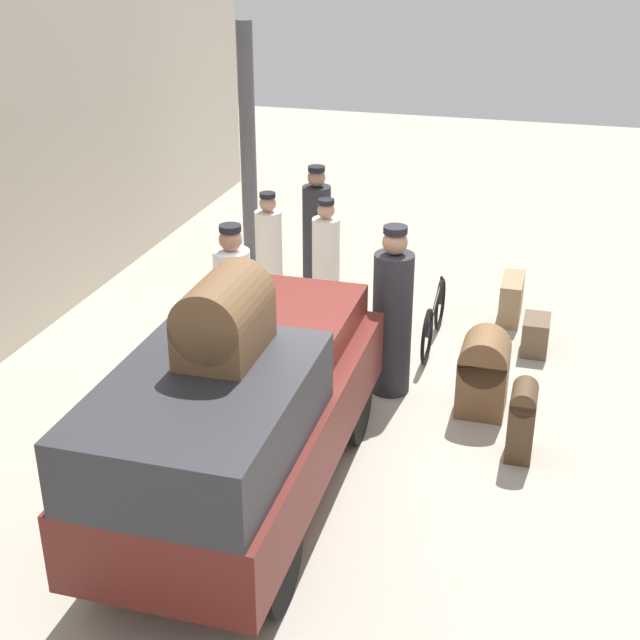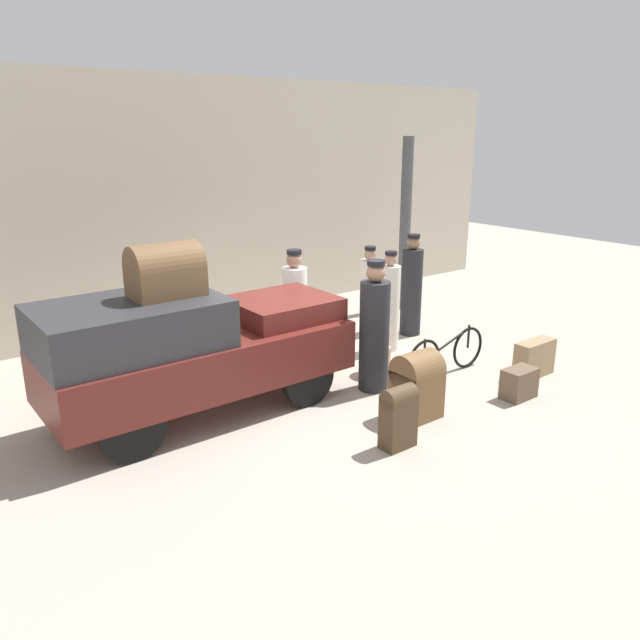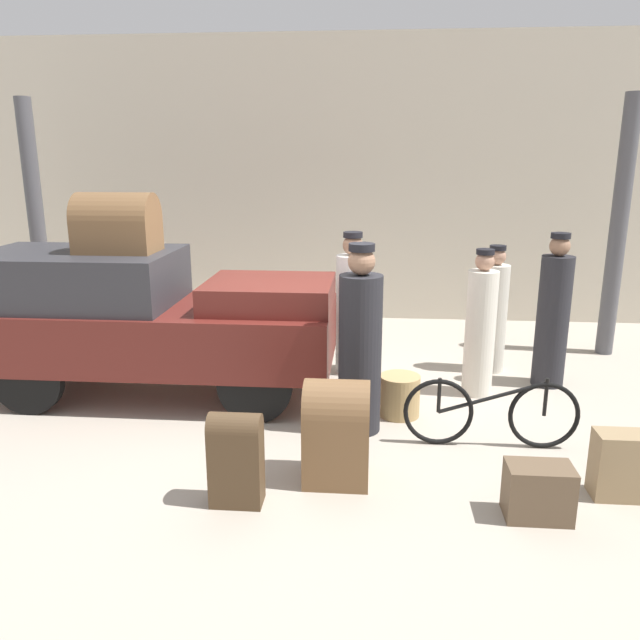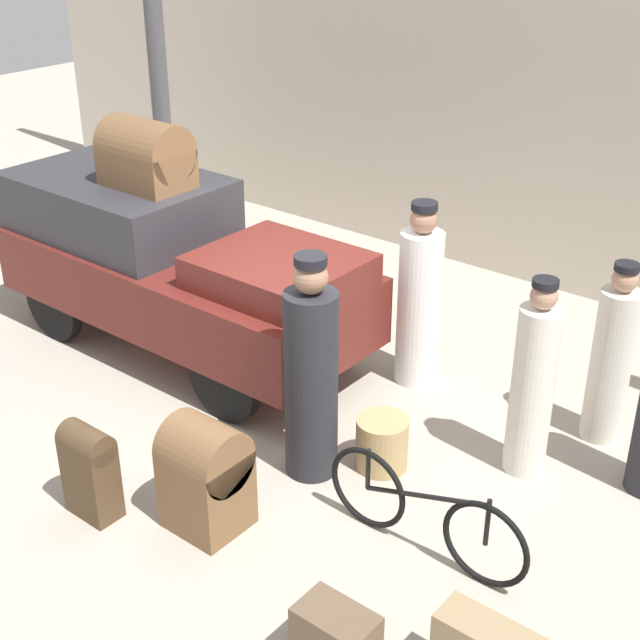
# 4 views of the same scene
# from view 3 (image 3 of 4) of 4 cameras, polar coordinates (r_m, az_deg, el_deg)

# --- Properties ---
(ground_plane) EXTENTS (30.00, 30.00, 0.00)m
(ground_plane) POSITION_cam_3_polar(r_m,az_deg,el_deg) (6.84, -1.83, -8.11)
(ground_plane) COLOR #A89E8E
(station_building_facade) EXTENTS (16.00, 0.15, 4.50)m
(station_building_facade) POSITION_cam_3_polar(r_m,az_deg,el_deg) (10.36, 0.72, 12.54)
(station_building_facade) COLOR beige
(station_building_facade) RESTS_ON ground
(canopy_pillar_left) EXTENTS (0.23, 0.23, 3.44)m
(canopy_pillar_left) POSITION_cam_3_polar(r_m,az_deg,el_deg) (9.88, -24.48, 8.03)
(canopy_pillar_left) COLOR #4C4C51
(canopy_pillar_left) RESTS_ON ground
(canopy_pillar_right) EXTENTS (0.23, 0.23, 3.44)m
(canopy_pillar_right) POSITION_cam_3_polar(r_m,az_deg,el_deg) (9.23, 25.61, 7.51)
(canopy_pillar_right) COLOR #4C4C51
(canopy_pillar_right) RESTS_ON ground
(truck) EXTENTS (3.91, 1.54, 1.64)m
(truck) POSITION_cam_3_polar(r_m,az_deg,el_deg) (7.27, -15.68, 0.38)
(truck) COLOR black
(truck) RESTS_ON ground
(bicycle) EXTENTS (1.63, 0.04, 0.69)m
(bicycle) POSITION_cam_3_polar(r_m,az_deg,el_deg) (6.10, 15.36, -8.18)
(bicycle) COLOR black
(bicycle) RESTS_ON ground
(wicker_basket) EXTENTS (0.42, 0.42, 0.44)m
(wicker_basket) POSITION_cam_3_polar(r_m,az_deg,el_deg) (6.65, 7.29, -6.87)
(wicker_basket) COLOR tan
(wicker_basket) RESTS_ON ground
(porter_lifting_near_truck) EXTENTS (0.34, 0.34, 1.68)m
(porter_lifting_near_truck) POSITION_cam_3_polar(r_m,az_deg,el_deg) (7.24, 14.44, -0.79)
(porter_lifting_near_truck) COLOR silver
(porter_lifting_near_truck) RESTS_ON ground
(porter_with_bicycle) EXTENTS (0.34, 0.34, 1.60)m
(porter_with_bicycle) POSITION_cam_3_polar(r_m,az_deg,el_deg) (8.09, 15.55, 0.50)
(porter_with_bicycle) COLOR silver
(porter_with_bicycle) RESTS_ON ground
(conductor_in_dark_uniform) EXTENTS (0.37, 0.37, 1.82)m
(conductor_in_dark_uniform) POSITION_cam_3_polar(r_m,az_deg,el_deg) (7.78, 20.52, 0.28)
(conductor_in_dark_uniform) COLOR #232328
(conductor_in_dark_uniform) RESTS_ON ground
(porter_carrying_trunk) EXTENTS (0.40, 0.40, 1.77)m
(porter_carrying_trunk) POSITION_cam_3_polar(r_m,az_deg,el_deg) (7.75, 2.94, 0.96)
(porter_carrying_trunk) COLOR white
(porter_carrying_trunk) RESTS_ON ground
(porter_standing_middle) EXTENTS (0.42, 0.42, 1.87)m
(porter_standing_middle) POSITION_cam_3_polar(r_m,az_deg,el_deg) (6.07, 3.68, -2.55)
(porter_standing_middle) COLOR #232328
(porter_standing_middle) RESTS_ON ground
(suitcase_tan_flat) EXTENTS (0.41, 0.25, 0.76)m
(suitcase_tan_flat) POSITION_cam_3_polar(r_m,az_deg,el_deg) (4.99, -7.69, -12.19)
(suitcase_tan_flat) COLOR #4C3823
(suitcase_tan_flat) RESTS_ON ground
(suitcase_black_upright) EXTENTS (0.71, 0.26, 0.55)m
(suitcase_black_upright) POSITION_cam_3_polar(r_m,az_deg,el_deg) (5.68, 27.13, -11.79)
(suitcase_black_upright) COLOR #937A56
(suitcase_black_upright) RESTS_ON ground
(trunk_barrel_dark) EXTENTS (0.54, 0.50, 0.88)m
(trunk_barrel_dark) POSITION_cam_3_polar(r_m,az_deg,el_deg) (5.28, 1.53, -9.92)
(trunk_barrel_dark) COLOR brown
(trunk_barrel_dark) RESTS_ON ground
(trunk_umber_medium) EXTENTS (0.49, 0.31, 0.43)m
(trunk_umber_medium) POSITION_cam_3_polar(r_m,az_deg,el_deg) (5.14, 19.33, -14.59)
(trunk_umber_medium) COLOR brown
(trunk_umber_medium) RESTS_ON ground
(trunk_on_truck_roof) EXTENTS (0.84, 0.56, 0.64)m
(trunk_on_truck_roof) POSITION_cam_3_polar(r_m,az_deg,el_deg) (7.18, -18.08, 8.25)
(trunk_on_truck_roof) COLOR brown
(trunk_on_truck_roof) RESTS_ON truck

